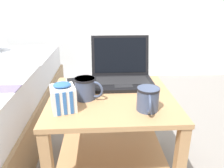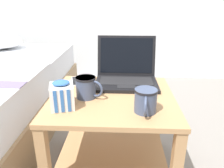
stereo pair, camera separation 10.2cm
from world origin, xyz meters
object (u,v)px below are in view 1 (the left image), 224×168
object	(u,v)px
cell_phone	(74,82)
laptop	(122,74)
mug_front_left	(86,87)
mug_front_right	(148,98)
snack_bag	(63,97)

from	to	relation	value
cell_phone	laptop	bearing A→B (deg)	2.10
mug_front_left	cell_phone	size ratio (longest dim) A/B	0.84
mug_front_right	cell_phone	world-z (taller)	mug_front_right
mug_front_left	laptop	bearing A→B (deg)	48.84
laptop	mug_front_left	distance (m)	0.30
mug_front_left	snack_bag	size ratio (longest dim) A/B	1.04
mug_front_left	mug_front_right	bearing A→B (deg)	-26.30
snack_bag	cell_phone	xyz separation A→B (m)	(0.01, 0.32, -0.05)
mug_front_left	mug_front_right	world-z (taller)	mug_front_left
mug_front_right	snack_bag	world-z (taller)	snack_bag
laptop	mug_front_left	xyz separation A→B (m)	(-0.19, -0.22, 0.01)
laptop	snack_bag	size ratio (longest dim) A/B	2.64
mug_front_left	cell_phone	world-z (taller)	mug_front_left
mug_front_left	cell_phone	distance (m)	0.23
snack_bag	cell_phone	distance (m)	0.32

